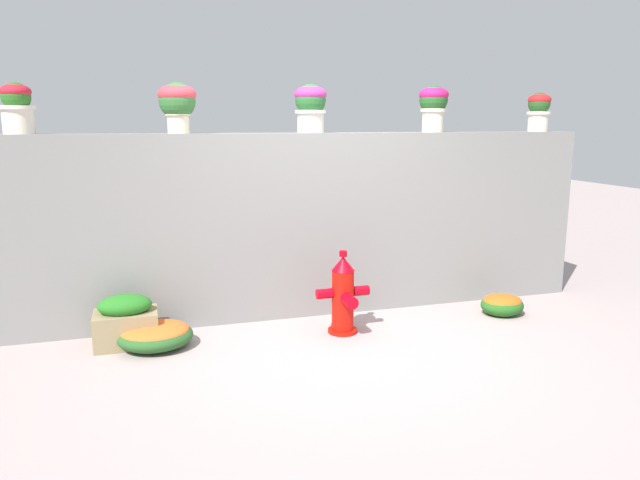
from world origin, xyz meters
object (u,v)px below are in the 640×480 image
Objects in this scene: potted_plant_4 at (539,109)px; fire_hydrant at (343,296)px; potted_plant_0 at (17,105)px; potted_plant_2 at (310,104)px; planter_box at (126,321)px; potted_plant_1 at (177,102)px; flower_bush_left at (155,334)px; flower_bush_right at (502,304)px; potted_plant_3 at (433,103)px.

potted_plant_4 reaches higher than fire_hydrant.
potted_plant_2 is at bearing 0.09° from potted_plant_0.
potted_plant_0 is 0.80× the size of planter_box.
potted_plant_1 is at bearing 37.13° from planter_box.
flower_bush_left is at bearing 175.77° from fire_hydrant.
fire_hydrant reaches higher than flower_bush_right.
fire_hydrant is at bearing -82.24° from potted_plant_2.
potted_plant_3 is at bearing 11.13° from flower_bush_left.
planter_box reaches higher than flower_bush_left.
potted_plant_0 is 2.19m from flower_bush_left.
potted_plant_0 reaches higher than flower_bush_right.
potted_plant_2 is at bearing 97.76° from fire_hydrant.
potted_plant_3 is 0.73× the size of flower_bush_left.
fire_hydrant is at bearing -4.23° from flower_bush_left.
potted_plant_0 reaches higher than fire_hydrant.
potted_plant_1 is (1.28, -0.06, 0.04)m from potted_plant_0.
planter_box is (-3.50, 0.20, 0.10)m from flower_bush_right.
planter_box is (-3.01, -0.43, -1.82)m from potted_plant_3.
potted_plant_2 is 0.72× the size of flower_bush_left.
potted_plant_2 reaches higher than potted_plant_1.
potted_plant_2 is 2.50m from flower_bush_left.
potted_plant_0 is 0.99× the size of flower_bush_right.
potted_plant_2 is 1.11× the size of potted_plant_4.
potted_plant_4 is 4.63m from planter_box.
potted_plant_1 is 1.08× the size of potted_plant_4.
flower_bush_right is (0.50, -0.63, -1.93)m from potted_plant_3.
planter_box is at bearing -165.19° from potted_plant_2.
potted_plant_4 is 4.48m from flower_bush_left.
potted_plant_4 is at bearing -0.09° from potted_plant_0.
potted_plant_4 is 3.00m from fire_hydrant.
planter_box is (-0.23, 0.12, 0.10)m from flower_bush_left.
flower_bush_right is (1.75, -0.67, -1.91)m from potted_plant_2.
potted_plant_0 reaches higher than planter_box.
flower_bush_right is at bearing -20.84° from potted_plant_2.
flower_bush_right is 0.81× the size of planter_box.
fire_hydrant is at bearing -15.07° from potted_plant_0.
potted_plant_1 is 1.93m from planter_box.
potted_plant_4 reaches higher than planter_box.
potted_plant_3 reaches higher than potted_plant_2.
flower_bush_left is (-1.61, 0.12, -0.22)m from fire_hydrant.
potted_plant_3 is 0.88× the size of planter_box.
planter_box is (-0.53, -0.40, -1.82)m from potted_plant_1.
potted_plant_1 is 0.84× the size of planter_box.
potted_plant_3 reaches higher than potted_plant_1.
flower_bush_left is at bearing 178.52° from flower_bush_right.
potted_plant_3 is 3.42m from flower_bush_left.
fire_hydrant is (2.59, -0.70, -1.65)m from potted_plant_0.
potted_plant_2 is 0.98× the size of potted_plant_3.
flower_bush_left is at bearing -159.01° from potted_plant_2.
potted_plant_0 is 4.69m from flower_bush_right.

